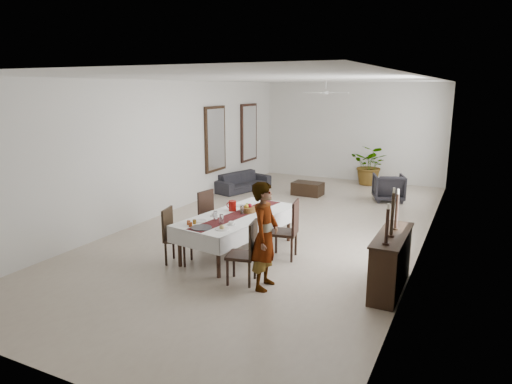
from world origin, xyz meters
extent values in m
cube|color=#B8A992|center=(0.00, 0.00, 0.00)|extent=(6.00, 12.00, 0.00)
cube|color=white|center=(0.00, 0.00, 3.20)|extent=(6.00, 12.00, 0.02)
cube|color=silver|center=(0.00, 6.00, 1.60)|extent=(6.00, 0.02, 3.20)
cube|color=silver|center=(0.00, -6.00, 1.60)|extent=(6.00, 0.02, 3.20)
cube|color=silver|center=(-3.00, 0.00, 1.60)|extent=(0.02, 12.00, 3.20)
cube|color=silver|center=(3.00, 0.00, 1.60)|extent=(0.02, 12.00, 3.20)
cube|color=black|center=(-0.06, -1.80, 0.71)|extent=(1.31, 2.46, 0.05)
cylinder|color=black|center=(-0.65, -2.84, 0.34)|extent=(0.08, 0.08, 0.68)
cylinder|color=black|center=(0.20, -2.97, 0.34)|extent=(0.08, 0.08, 0.68)
cylinder|color=black|center=(-0.33, -0.64, 0.34)|extent=(0.08, 0.08, 0.68)
cylinder|color=black|center=(0.52, -0.76, 0.34)|extent=(0.08, 0.08, 0.68)
cube|color=white|center=(-0.06, -1.80, 0.74)|extent=(1.51, 2.66, 0.01)
cube|color=white|center=(-0.63, -1.72, 0.60)|extent=(0.37, 2.49, 0.29)
cube|color=white|center=(0.50, -1.89, 0.60)|extent=(0.37, 2.49, 0.29)
cube|color=silver|center=(-0.24, -3.05, 0.60)|extent=(1.14, 0.18, 0.29)
cube|color=silver|center=(0.12, -0.56, 0.60)|extent=(1.14, 0.18, 0.29)
cube|color=maroon|center=(-0.06, -1.80, 0.75)|extent=(0.69, 2.47, 0.00)
cylinder|color=#950F0A|center=(-0.28, -1.62, 0.84)|extent=(0.17, 0.17, 0.20)
torus|color=maroon|center=(-0.36, -1.61, 0.84)|extent=(0.12, 0.04, 0.12)
cylinder|color=silver|center=(-0.04, -2.45, 0.83)|extent=(0.07, 0.07, 0.17)
cylinder|color=silver|center=(-0.24, -2.32, 0.83)|extent=(0.07, 0.07, 0.17)
cylinder|color=silver|center=(-0.01, -1.76, 0.83)|extent=(0.07, 0.07, 0.17)
cylinder|color=white|center=(0.14, -2.43, 0.77)|extent=(0.09, 0.09, 0.06)
cylinder|color=silver|center=(0.14, -2.43, 0.75)|extent=(0.15, 0.15, 0.01)
cylinder|color=silver|center=(-0.40, -2.10, 0.77)|extent=(0.09, 0.09, 0.06)
cylinder|color=silver|center=(-0.40, -2.10, 0.75)|extent=(0.15, 0.15, 0.01)
cylinder|color=silver|center=(0.13, -2.72, 0.75)|extent=(0.23, 0.23, 0.01)
sphere|color=tan|center=(0.13, -2.72, 0.78)|extent=(0.09, 0.09, 0.09)
cylinder|color=white|center=(-0.46, -2.49, 0.75)|extent=(0.23, 0.23, 0.01)
cylinder|color=silver|center=(-0.29, -1.23, 0.75)|extent=(0.23, 0.23, 0.01)
cylinder|color=#3E3D42|center=(-0.21, -2.82, 0.75)|extent=(0.35, 0.35, 0.02)
cylinder|color=#913C15|center=(-0.43, -2.82, 0.78)|extent=(0.06, 0.06, 0.07)
cylinder|color=#913A15|center=(-0.52, -2.74, 0.78)|extent=(0.06, 0.06, 0.07)
cylinder|color=brown|center=(-0.45, -2.65, 0.78)|extent=(0.06, 0.06, 0.07)
cylinder|color=brown|center=(0.02, -1.57, 0.79)|extent=(0.29, 0.29, 0.10)
sphere|color=maroon|center=(0.05, -1.55, 0.87)|extent=(0.09, 0.09, 0.09)
sphere|color=olive|center=(-0.01, -1.53, 0.87)|extent=(0.08, 0.08, 0.08)
sphere|color=gold|center=(0.01, -1.62, 0.87)|extent=(0.08, 0.08, 0.08)
cube|color=black|center=(0.62, -2.96, 0.45)|extent=(0.51, 0.51, 0.05)
cylinder|color=black|center=(0.83, -3.09, 0.21)|extent=(0.05, 0.05, 0.43)
cylinder|color=black|center=(0.75, -2.75, 0.21)|extent=(0.05, 0.05, 0.43)
cylinder|color=black|center=(0.48, -3.17, 0.21)|extent=(0.05, 0.05, 0.43)
cylinder|color=black|center=(0.41, -2.82, 0.21)|extent=(0.05, 0.05, 0.43)
cube|color=black|center=(0.81, -2.92, 0.74)|extent=(0.13, 0.43, 0.55)
cube|color=black|center=(0.80, -1.67, 0.48)|extent=(0.53, 0.53, 0.05)
cylinder|color=black|center=(1.02, -1.82, 0.22)|extent=(0.05, 0.05, 0.45)
cylinder|color=black|center=(0.95, -1.45, 0.22)|extent=(0.05, 0.05, 0.45)
cylinder|color=black|center=(0.65, -1.88, 0.22)|extent=(0.05, 0.05, 0.45)
cylinder|color=black|center=(0.58, -1.52, 0.22)|extent=(0.05, 0.05, 0.45)
cube|color=black|center=(1.00, -1.63, 0.79)|extent=(0.12, 0.46, 0.58)
cube|color=black|center=(-0.77, -2.71, 0.44)|extent=(0.50, 0.50, 0.05)
cylinder|color=black|center=(-0.97, -2.59, 0.21)|extent=(0.05, 0.05, 0.41)
cylinder|color=black|center=(-0.89, -2.92, 0.21)|extent=(0.05, 0.05, 0.41)
cylinder|color=black|center=(-0.64, -2.51, 0.21)|extent=(0.05, 0.05, 0.41)
cylinder|color=black|center=(-0.56, -2.84, 0.21)|extent=(0.05, 0.05, 0.41)
cube|color=black|center=(-0.95, -2.76, 0.72)|extent=(0.14, 0.41, 0.53)
cube|color=black|center=(-0.77, -1.52, 0.46)|extent=(0.51, 0.51, 0.05)
cylinder|color=black|center=(-0.91, -1.31, 0.22)|extent=(0.05, 0.05, 0.44)
cylinder|color=black|center=(-0.98, -1.67, 0.22)|extent=(0.05, 0.05, 0.44)
cylinder|color=black|center=(-0.56, -1.38, 0.22)|extent=(0.05, 0.05, 0.44)
cylinder|color=black|center=(-0.62, -1.73, 0.22)|extent=(0.05, 0.05, 0.44)
cube|color=black|center=(-0.97, -1.49, 0.76)|extent=(0.12, 0.44, 0.56)
imported|color=gray|center=(1.03, -2.96, 0.83)|extent=(0.46, 0.64, 1.67)
cube|color=black|center=(2.78, -2.20, 0.43)|extent=(0.39, 1.45, 0.87)
cube|color=black|center=(2.78, -2.20, 0.88)|extent=(0.42, 1.51, 0.03)
cylinder|color=black|center=(2.78, -2.74, 0.91)|extent=(0.10, 0.10, 0.03)
cylinder|color=black|center=(2.78, -2.74, 1.17)|extent=(0.05, 0.05, 0.48)
cylinder|color=silver|center=(2.78, -2.74, 1.45)|extent=(0.03, 0.03, 0.08)
cylinder|color=black|center=(2.78, -2.35, 0.91)|extent=(0.10, 0.10, 0.03)
cylinder|color=black|center=(2.78, -2.35, 1.24)|extent=(0.05, 0.05, 0.63)
cylinder|color=beige|center=(2.78, -2.35, 1.59)|extent=(0.03, 0.03, 0.08)
cylinder|color=black|center=(2.78, -1.96, 0.91)|extent=(0.10, 0.10, 0.03)
cylinder|color=black|center=(2.78, -1.96, 1.19)|extent=(0.05, 0.05, 0.53)
cylinder|color=white|center=(2.78, -1.96, 1.50)|extent=(0.03, 0.03, 0.08)
imported|color=#28262B|center=(-2.48, 2.95, 0.27)|extent=(1.21, 1.96, 0.54)
imported|color=#28252B|center=(1.70, 3.56, 0.37)|extent=(1.02, 1.03, 0.74)
cube|color=black|center=(-0.51, 3.23, 0.19)|extent=(0.86, 0.60, 0.37)
imported|color=#2D5B24|center=(0.77, 5.48, 0.63)|extent=(1.30, 1.18, 1.27)
cube|color=black|center=(-2.96, 2.20, 1.60)|extent=(0.06, 1.05, 1.85)
cube|color=silver|center=(-2.92, 2.20, 1.60)|extent=(0.01, 0.90, 1.70)
cube|color=black|center=(-2.96, 4.30, 1.60)|extent=(0.06, 1.05, 1.85)
cube|color=white|center=(-2.92, 4.30, 1.60)|extent=(0.01, 0.90, 1.70)
cylinder|color=silver|center=(0.00, 3.00, 3.10)|extent=(0.04, 0.04, 0.20)
cylinder|color=silver|center=(0.00, 3.00, 2.90)|extent=(0.16, 0.16, 0.08)
cube|color=silver|center=(0.00, 3.35, 2.90)|extent=(0.10, 0.55, 0.01)
cube|color=white|center=(0.00, 2.65, 2.90)|extent=(0.10, 0.55, 0.01)
cube|color=white|center=(0.35, 3.00, 2.90)|extent=(0.55, 0.10, 0.01)
cube|color=white|center=(-0.35, 3.00, 2.90)|extent=(0.55, 0.10, 0.01)
camera|label=1|loc=(3.81, -8.93, 3.03)|focal=32.00mm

